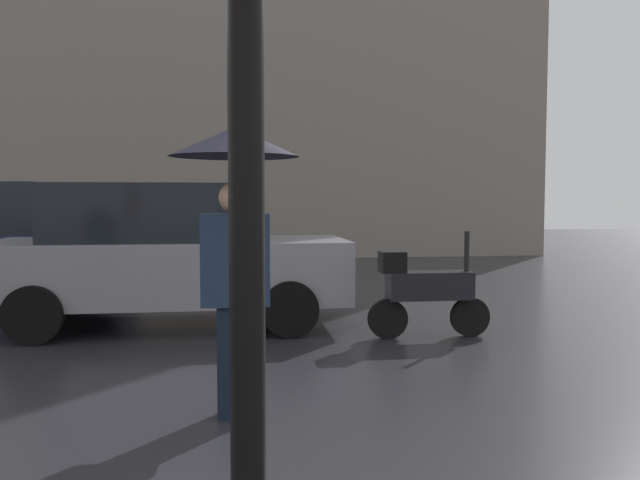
# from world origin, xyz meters

# --- Properties ---
(pedestrian_with_umbrella) EXTENTS (0.94, 0.94, 2.13)m
(pedestrian_with_umbrella) POSITION_xyz_m (0.22, 2.50, 1.60)
(pedestrian_with_umbrella) COLOR black
(pedestrian_with_umbrella) RESTS_ON ground
(parked_scooter) EXTENTS (1.44, 0.32, 1.23)m
(parked_scooter) POSITION_xyz_m (2.40, 4.96, 0.56)
(parked_scooter) COLOR black
(parked_scooter) RESTS_ON ground
(parked_car_left) EXTENTS (4.38, 1.88, 1.79)m
(parked_car_left) POSITION_xyz_m (-0.64, 6.03, 0.92)
(parked_car_left) COLOR gray
(parked_car_left) RESTS_ON ground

